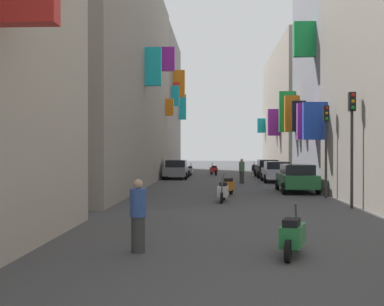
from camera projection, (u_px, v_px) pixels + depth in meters
The scene contains 19 objects.
ground_plane at pixel (227, 186), 32.44m from camera, with size 140.00×140.00×0.00m, color #424244.
building_left_mid_c at pixel (104, 74), 33.24m from camera, with size 7.36×27.49×14.55m.
building_left_far at pixel (148, 105), 54.84m from camera, with size 7.16×15.77×14.23m.
building_right_mid_a at pixel (351, 79), 32.93m from camera, with size 7.23×10.20×13.71m.
building_right_mid_c at pixel (303, 112), 50.96m from camera, with size 7.06×22.10×12.12m.
parked_car_black at pixel (267, 168), 42.35m from camera, with size 1.90×4.47×1.48m.
parked_car_green at pixel (297, 178), 27.84m from camera, with size 1.95×4.28×1.53m.
parked_car_grey at pixel (176, 169), 40.69m from camera, with size 1.92×4.45×1.48m.
parked_car_silver at pixel (276, 171), 36.56m from camera, with size 2.00×4.10×1.47m.
scooter_silver at pixel (190, 171), 45.02m from camera, with size 0.50×1.79×1.13m.
scooter_white at pixel (223, 191), 22.85m from camera, with size 0.53×1.93×1.13m.
scooter_black at pixel (254, 169), 49.69m from camera, with size 0.54×1.80×1.13m.
scooter_red at pixel (214, 170), 46.23m from camera, with size 0.74×1.94×1.13m.
scooter_orange at pixel (227, 186), 26.04m from camera, with size 0.80×1.91×1.13m.
scooter_green at pixel (293, 235), 11.20m from camera, with size 0.74×1.80×1.13m.
pedestrian_crossing at pixel (138, 216), 11.64m from camera, with size 0.50×0.50×1.67m.
pedestrian_near_left at pixel (242, 171), 35.12m from camera, with size 0.51×0.51×1.69m.
traffic_light_near_corner at pixel (326, 135), 24.55m from camera, with size 0.26×0.34×4.44m.
traffic_light_far_corner at pixel (352, 130), 20.22m from camera, with size 0.26×0.34×4.61m.
Camera 1 is at (-0.77, -2.49, 2.36)m, focal length 47.84 mm.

